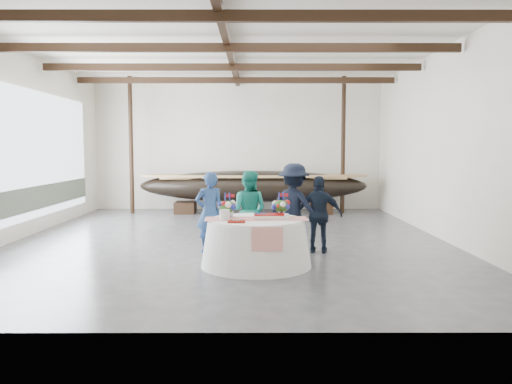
{
  "coord_description": "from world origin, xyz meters",
  "views": [
    {
      "loc": [
        0.58,
        -11.66,
        2.15
      ],
      "look_at": [
        0.61,
        -1.24,
        1.24
      ],
      "focal_mm": 35.0,
      "sensor_mm": 36.0,
      "label": 1
    }
  ],
  "objects": [
    {
      "name": "wall_left",
      "position": [
        -5.0,
        0.0,
        2.25
      ],
      "size": [
        0.02,
        12.0,
        4.5
      ],
      "primitive_type": "cube",
      "color": "silver",
      "rests_on": "ground"
    },
    {
      "name": "guest_woman_teal",
      "position": [
        0.45,
        -1.2,
        0.84
      ],
      "size": [
        0.98,
        0.87,
        1.69
      ],
      "primitive_type": "imported",
      "rotation": [
        0.0,
        0.0,
        2.81
      ],
      "color": "#1B8C77",
      "rests_on": "ground"
    },
    {
      "name": "guest_man_left",
      "position": [
        1.4,
        -1.3,
        0.92
      ],
      "size": [
        1.37,
        1.2,
        1.84
      ],
      "primitive_type": "imported",
      "rotation": [
        0.0,
        0.0,
        2.59
      ],
      "color": "black",
      "rests_on": "ground"
    },
    {
      "name": "guest_man_right",
      "position": [
        1.91,
        -1.5,
        0.79
      ],
      "size": [
        0.99,
        0.56,
        1.59
      ],
      "primitive_type": "imported",
      "rotation": [
        0.0,
        0.0,
        2.95
      ],
      "color": "black",
      "rests_on": "ground"
    },
    {
      "name": "wall_front",
      "position": [
        0.0,
        -6.0,
        2.25
      ],
      "size": [
        10.0,
        0.02,
        4.5
      ],
      "primitive_type": "cube",
      "color": "silver",
      "rests_on": "ground"
    },
    {
      "name": "wall_back",
      "position": [
        0.0,
        6.0,
        2.25
      ],
      "size": [
        10.0,
        0.02,
        4.5
      ],
      "primitive_type": "cube",
      "color": "silver",
      "rests_on": "ground"
    },
    {
      "name": "banquet_table",
      "position": [
        0.61,
        -2.64,
        0.43
      ],
      "size": [
        2.02,
        2.02,
        0.87
      ],
      "color": "white",
      "rests_on": "ground"
    },
    {
      "name": "longboat_display",
      "position": [
        0.54,
        4.85,
        0.91
      ],
      "size": [
        7.56,
        1.51,
        1.42
      ],
      "color": "black",
      "rests_on": "ground"
    },
    {
      "name": "guest_woman_blue",
      "position": [
        -0.36,
        -1.4,
        0.83
      ],
      "size": [
        0.71,
        0.6,
        1.67
      ],
      "primitive_type": "imported",
      "rotation": [
        0.0,
        0.0,
        3.54
      ],
      "color": "navy",
      "rests_on": "ground"
    },
    {
      "name": "open_bay",
      "position": [
        -4.95,
        1.0,
        1.83
      ],
      "size": [
        0.03,
        7.0,
        3.2
      ],
      "color": "silver",
      "rests_on": "ground"
    },
    {
      "name": "ceiling",
      "position": [
        0.0,
        0.0,
        4.5
      ],
      "size": [
        10.0,
        12.0,
        0.01
      ],
      "primitive_type": "cube",
      "color": "white",
      "rests_on": "wall_back"
    },
    {
      "name": "wall_right",
      "position": [
        5.0,
        0.0,
        2.25
      ],
      "size": [
        0.02,
        12.0,
        4.5
      ],
      "primitive_type": "cube",
      "color": "silver",
      "rests_on": "ground"
    },
    {
      "name": "floor",
      "position": [
        0.0,
        0.0,
        0.0
      ],
      "size": [
        10.0,
        12.0,
        0.01
      ],
      "primitive_type": "cube",
      "color": "#3D3D42",
      "rests_on": "ground"
    },
    {
      "name": "pavilion_structure",
      "position": [
        0.0,
        0.83,
        4.0
      ],
      "size": [
        9.8,
        11.76,
        4.5
      ],
      "color": "black",
      "rests_on": "ground"
    },
    {
      "name": "tabletop_items",
      "position": [
        0.57,
        -2.48,
        1.01
      ],
      "size": [
        1.89,
        1.0,
        0.4
      ],
      "color": "red",
      "rests_on": "banquet_table"
    }
  ]
}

